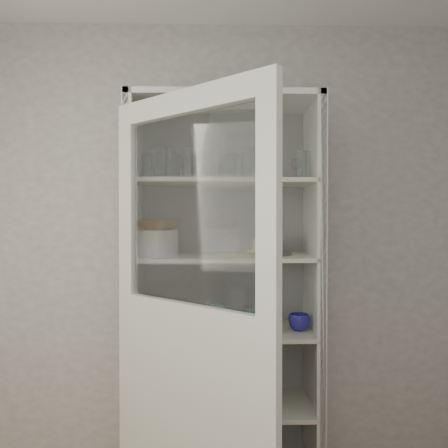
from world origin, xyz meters
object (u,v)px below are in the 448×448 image
(cream_bowl, at_px, (158,236))
(yellow_trivet, at_px, (264,251))
(plate_stack_back, at_px, (151,244))
(glass_platter, at_px, (264,253))
(cupboard_door, at_px, (189,357))
(plate_stack_front, at_px, (158,249))
(mug_blue, at_px, (299,322))
(mug_white, at_px, (264,324))
(tin_box, at_px, (234,399))
(white_canister, at_px, (170,314))
(mug_teal, at_px, (254,316))
(measuring_cups, at_px, (173,330))
(goblet_3, at_px, (297,169))
(goblet_2, at_px, (236,167))
(goblet_0, at_px, (183,167))
(terracotta_bowl, at_px, (158,225))
(cream_dish, at_px, (206,397))
(pantry_cabinet, at_px, (224,312))
(grey_bowl_stack, at_px, (271,244))
(teal_jar, at_px, (217,316))
(goblet_1, at_px, (228,166))
(white_ramekin, at_px, (264,244))

(cream_bowl, height_order, yellow_trivet, cream_bowl)
(plate_stack_back, height_order, glass_platter, plate_stack_back)
(cupboard_door, xyz_separation_m, plate_stack_front, (-0.19, 0.45, 0.42))
(plate_stack_front, bearing_deg, mug_blue, 1.37)
(mug_white, height_order, tin_box, mug_white)
(cupboard_door, relative_size, white_canister, 14.17)
(mug_teal, relative_size, measuring_cups, 1.26)
(goblet_3, relative_size, plate_stack_back, 0.66)
(goblet_2, bearing_deg, mug_white, -59.94)
(goblet_0, distance_m, mug_blue, 1.06)
(terracotta_bowl, xyz_separation_m, cream_dish, (0.25, 0.04, -0.93))
(mug_white, bearing_deg, pantry_cabinet, 145.97)
(pantry_cabinet, xyz_separation_m, mug_white, (0.21, -0.18, -0.03))
(measuring_cups, relative_size, cream_dish, 0.37)
(cream_bowl, bearing_deg, grey_bowl_stack, 7.16)
(measuring_cups, bearing_deg, white_canister, 100.92)
(tin_box, bearing_deg, terracotta_bowl, -176.57)
(cupboard_door, distance_m, grey_bowl_stack, 0.81)
(goblet_0, height_order, cream_bowl, goblet_0)
(yellow_trivet, xyz_separation_m, mug_teal, (-0.05, 0.05, -0.37))
(goblet_2, relative_size, teal_jar, 1.51)
(terracotta_bowl, bearing_deg, mug_white, -5.57)
(cream_bowl, bearing_deg, glass_platter, 8.04)
(pantry_cabinet, distance_m, cupboard_door, 0.61)
(goblet_1, height_order, plate_stack_back, goblet_1)
(yellow_trivet, bearing_deg, white_canister, 176.34)
(grey_bowl_stack, relative_size, cream_dish, 0.55)
(mug_blue, bearing_deg, goblet_0, 158.10)
(teal_jar, bearing_deg, goblet_2, 37.36)
(goblet_3, bearing_deg, white_canister, -176.61)
(plate_stack_front, bearing_deg, white_ramekin, 8.04)
(plate_stack_back, xyz_separation_m, grey_bowl_stack, (0.67, -0.10, 0.00))
(goblet_0, height_order, white_ramekin, goblet_0)
(plate_stack_back, height_order, mug_blue, plate_stack_back)
(plate_stack_front, relative_size, yellow_trivet, 1.43)
(goblet_3, bearing_deg, tin_box, -159.99)
(mug_white, bearing_deg, yellow_trivet, 93.41)
(glass_platter, xyz_separation_m, mug_teal, (-0.05, 0.05, -0.36))
(mug_blue, xyz_separation_m, cream_dish, (-0.50, 0.02, -0.41))
(terracotta_bowl, relative_size, tin_box, 1.04)
(goblet_1, distance_m, terracotta_bowl, 0.52)
(grey_bowl_stack, distance_m, tin_box, 0.85)
(grey_bowl_stack, bearing_deg, yellow_trivet, 174.62)
(tin_box, bearing_deg, goblet_3, 20.01)
(goblet_1, xyz_separation_m, cream_bowl, (-0.37, -0.16, -0.39))
(goblet_2, distance_m, cream_bowl, 0.60)
(plate_stack_front, bearing_deg, goblet_1, 23.11)
(mug_teal, xyz_separation_m, teal_jar, (-0.21, -0.03, 0.01))
(plate_stack_front, bearing_deg, grey_bowl_stack, 7.16)
(terracotta_bowl, relative_size, white_ramekin, 1.61)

